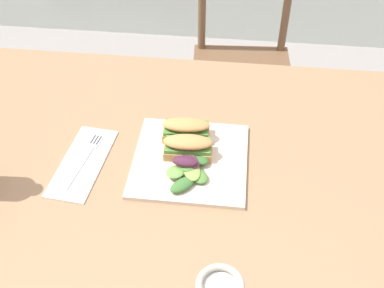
% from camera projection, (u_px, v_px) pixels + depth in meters
% --- Properties ---
extents(dining_table, '(1.38, 0.94, 0.74)m').
position_uv_depth(dining_table, '(153.00, 200.00, 1.18)').
color(dining_table, '#997551').
rests_on(dining_table, ground).
extents(chair_wooden_far, '(0.43, 0.43, 0.87)m').
position_uv_depth(chair_wooden_far, '(242.00, 67.00, 1.93)').
color(chair_wooden_far, brown).
rests_on(chair_wooden_far, ground).
extents(plate_lunch, '(0.27, 0.27, 0.01)m').
position_uv_depth(plate_lunch, '(190.00, 160.00, 1.12)').
color(plate_lunch, beige).
rests_on(plate_lunch, dining_table).
extents(sandwich_half_front, '(0.12, 0.06, 0.06)m').
position_uv_depth(sandwich_half_front, '(188.00, 146.00, 1.11)').
color(sandwich_half_front, tan).
rests_on(sandwich_half_front, plate_lunch).
extents(sandwich_half_back, '(0.12, 0.06, 0.06)m').
position_uv_depth(sandwich_half_back, '(187.00, 129.00, 1.15)').
color(sandwich_half_back, tan).
rests_on(sandwich_half_back, plate_lunch).
extents(salad_mixed_greens, '(0.11, 0.16, 0.04)m').
position_uv_depth(salad_mixed_greens, '(188.00, 166.00, 1.08)').
color(salad_mixed_greens, '#518438').
rests_on(salad_mixed_greens, plate_lunch).
extents(napkin_folded, '(0.12, 0.25, 0.00)m').
position_uv_depth(napkin_folded, '(83.00, 162.00, 1.12)').
color(napkin_folded, silver).
rests_on(napkin_folded, dining_table).
extents(fork_on_napkin, '(0.05, 0.19, 0.00)m').
position_uv_depth(fork_on_napkin, '(86.00, 156.00, 1.13)').
color(fork_on_napkin, silver).
rests_on(fork_on_napkin, napkin_folded).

